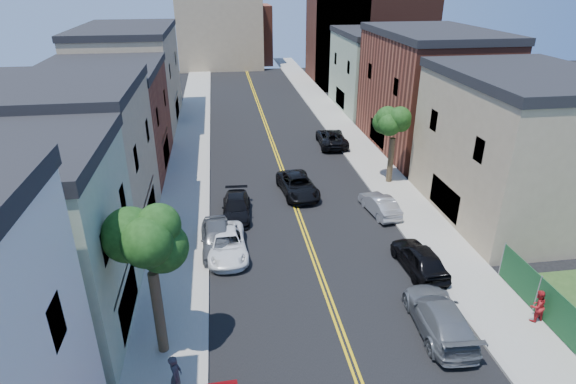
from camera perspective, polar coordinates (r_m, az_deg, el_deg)
name	(u,v)px	position (r m, az deg, el deg)	size (l,w,h in m)	color
sidewalk_left	(189,149)	(44.75, -11.92, 5.12)	(3.20, 100.00, 0.15)	gray
sidewalk_right	(354,141)	(46.44, 8.00, 6.15)	(3.20, 100.00, 0.15)	gray
curb_left	(208,148)	(44.67, -9.67, 5.27)	(0.30, 100.00, 0.15)	gray
curb_right	(336,142)	(45.99, 5.89, 6.08)	(0.30, 100.00, 0.15)	gray
bldg_left_palegrn	(8,255)	(22.91, -30.95, -6.61)	(9.00, 8.00, 8.50)	gray
bldg_left_tan_near	(66,169)	(30.44, -25.37, 2.55)	(9.00, 10.00, 9.00)	#998466
bldg_left_brick	(106,124)	(40.68, -21.31, 7.77)	(9.00, 12.00, 8.00)	brown
bldg_left_tan_far	(131,79)	(53.88, -18.55, 12.91)	(9.00, 16.00, 9.50)	#998466
bldg_right_tan	(516,151)	(33.85, 26.04, 4.54)	(9.00, 12.00, 9.00)	#998466
bldg_right_brick	(428,94)	(45.42, 16.64, 11.41)	(9.00, 14.00, 10.00)	brown
bldg_right_palegrn	(378,73)	(58.29, 10.90, 14.06)	(9.00, 12.00, 8.50)	gray
church	(362,32)	(72.76, 9.00, 18.69)	(16.20, 14.20, 22.60)	#4C2319
backdrop_left	(220,32)	(84.59, -8.27, 18.73)	(14.00, 8.00, 12.00)	#998466
backdrop_center	(242,35)	(88.80, -5.56, 18.50)	(10.00, 8.00, 10.00)	brown
tree_left_mid	(145,218)	(18.39, -16.96, -3.04)	(5.20, 5.20, 9.29)	#392A1C
tree_right_far	(396,111)	(35.76, 12.97, 9.58)	(4.40, 4.40, 8.03)	#392A1C
white_pickup	(227,244)	(27.55, -7.48, -6.29)	(2.24, 4.87, 1.35)	white
grey_car_left	(217,238)	(28.01, -8.65, -5.56)	(1.85, 4.60, 1.57)	#515558
black_car_left	(236,207)	(31.65, -6.32, -1.88)	(1.86, 4.57, 1.33)	black
grey_car_right	(440,316)	(23.07, 17.96, -14.21)	(2.14, 5.28, 1.53)	slate
black_car_right	(419,258)	(26.89, 15.70, -7.75)	(1.80, 4.47, 1.52)	black
silver_car_right	(380,205)	(32.43, 11.10, -1.52)	(1.41, 4.04, 1.33)	#94969B
dark_car_right_far	(332,138)	(44.99, 5.33, 6.58)	(2.50, 5.43, 1.51)	black
black_suv_lane	(298,185)	(34.61, 1.20, 0.82)	(2.36, 5.13, 1.43)	black
pedestrian_left	(176,376)	(19.52, -13.48, -20.92)	(0.68, 0.45, 1.86)	#26262E
pedestrian_right	(537,306)	(25.07, 28.06, -12.13)	(0.80, 0.62, 1.65)	#AA1A1E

